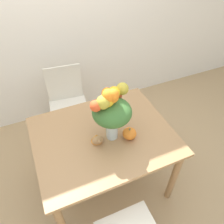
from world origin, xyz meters
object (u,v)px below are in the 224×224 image
Objects in this scene: dining_chair_near_window at (68,104)px; flower_vase at (112,109)px; pumpkin at (129,133)px; turkey_figurine at (97,139)px.

flower_vase is at bearing -71.19° from dining_chair_near_window.
pumpkin is 1.03m from dining_chair_near_window.
pumpkin is at bearing -30.14° from flower_vase.
pumpkin is 0.90× the size of turkey_figurine.
flower_vase is 1.04m from dining_chair_near_window.
dining_chair_near_window is at bearing 102.02° from flower_vase.
dining_chair_near_window is at bearing 108.43° from pumpkin.
pumpkin is at bearing -64.77° from dining_chair_near_window.
turkey_figurine is 0.14× the size of dining_chair_near_window.
flower_vase is 4.35× the size of pumpkin.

